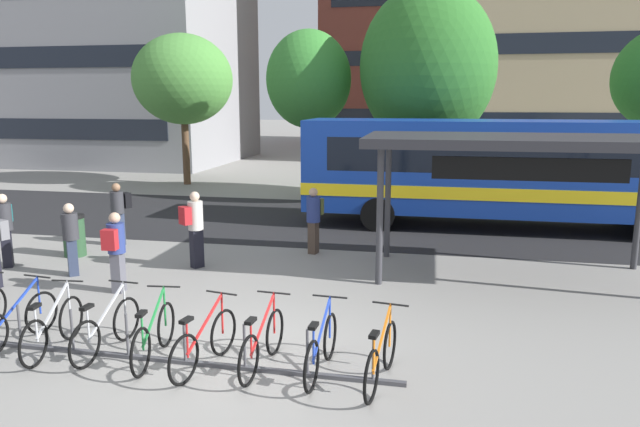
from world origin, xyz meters
name	(u,v)px	position (x,y,z in m)	size (l,w,h in m)	color
ground	(236,355)	(0.00, 0.00, 0.00)	(200.00, 200.00, 0.00)	gray
bus_lane_asphalt	(343,221)	(0.00, 10.06, 0.00)	(80.00, 7.20, 0.01)	#232326
city_bus	(511,169)	(5.00, 10.06, 1.78)	(12.04, 2.65, 3.20)	#14389E
bike_rack	(156,355)	(-1.09, -0.43, 0.09)	(7.33, 0.17, 0.70)	#47474C
parked_bicycle_blue_1	(17,322)	(-3.49, -0.32, 0.38)	(0.52, 1.72, 0.99)	black
parked_bicycle_silver_2	(53,328)	(-2.76, -0.44, 0.38)	(0.52, 1.72, 0.99)	black
parked_bicycle_silver_3	(107,329)	(-1.94, -0.31, 0.38)	(0.52, 1.72, 0.99)	black
parked_bicycle_green_4	(154,336)	(-1.12, -0.40, 0.38)	(0.52, 1.72, 0.99)	black
parked_bicycle_red_5	(205,343)	(-0.29, -0.50, 0.38)	(0.53, 1.70, 0.99)	black
parked_bicycle_red_6	(262,343)	(0.52, -0.35, 0.38)	(0.52, 1.72, 0.99)	black
parked_bicycle_blue_7	(321,349)	(1.38, -0.35, 0.38)	(0.52, 1.72, 0.99)	black
parked_bicycle_orange_8	(381,358)	(2.23, -0.49, 0.38)	(0.52, 1.71, 0.99)	black
transit_shelter	(520,146)	(4.55, 5.00, 2.85)	(6.46, 3.07, 3.05)	#38383D
commuter_olive_pack_0	(314,216)	(-0.09, 6.08, 0.95)	(0.41, 0.57, 1.66)	#47382D
commuter_maroon_pack_1	(71,234)	(-4.91, 3.22, 0.92)	(0.57, 0.60, 1.61)	#2D3851
commuter_red_pack_2	(194,224)	(-2.48, 4.27, 1.02)	(0.56, 0.60, 1.77)	black
commuter_teal_pack_3	(5,225)	(-6.77, 3.50, 0.98)	(0.54, 0.61, 1.71)	black
commuter_black_pack_5	(119,209)	(-5.31, 5.88, 0.96)	(0.53, 0.61, 1.66)	#2D3851
commuter_red_pack_6	(116,247)	(-3.30, 2.31, 0.94)	(0.37, 0.54, 1.63)	#565660
trash_bin	(74,235)	(-5.83, 4.65, 0.52)	(0.55, 0.55, 1.03)	#284C2D
street_tree_0	(428,67)	(2.39, 14.17, 4.95)	(4.90, 4.90, 7.87)	brown
street_tree_1	(183,80)	(-8.29, 16.80, 4.66)	(4.38, 4.38, 6.64)	brown
street_tree_2	(309,80)	(-2.09, 14.52, 4.53)	(3.26, 3.26, 6.42)	brown
building_left_wing	(68,9)	(-19.98, 26.19, 9.33)	(20.87, 11.97, 18.67)	gray
building_centre_block	(432,41)	(2.08, 42.98, 8.54)	(16.92, 11.74, 17.07)	brown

